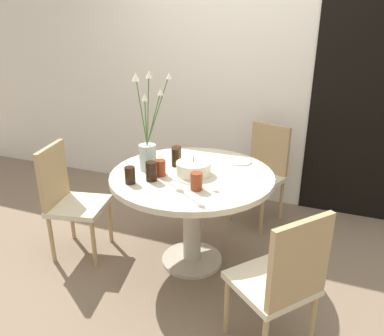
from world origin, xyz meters
TOP-DOWN VIEW (x-y plane):
  - ground_plane at (0.00, 0.00)m, footprint 16.00×16.00m
  - wall_back at (0.00, 1.31)m, footprint 8.00×0.05m
  - doorway_panel at (1.11, 1.28)m, footprint 0.90×0.01m
  - dining_table at (0.00, 0.00)m, footprint 1.17×1.17m
  - chair_far_back at (0.33, 0.91)m, footprint 0.51×0.51m
  - chair_near_front at (-0.95, -0.21)m, footprint 0.48×0.48m
  - chair_right_flank at (0.76, -0.61)m, footprint 0.56×0.56m
  - birthday_cake at (0.02, -0.01)m, footprint 0.24×0.24m
  - flower_vase at (-0.32, -0.04)m, footprint 0.26×0.26m
  - side_plate at (0.26, 0.35)m, footprint 0.18×0.18m
  - drink_glass_0 at (-0.17, 0.09)m, footprint 0.06×0.06m
  - drink_glass_1 at (-0.21, -0.22)m, footprint 0.08×0.08m
  - drink_glass_2 at (0.13, -0.24)m, footprint 0.08×0.08m
  - drink_glass_3 at (-0.19, -0.12)m, footprint 0.07×0.07m
  - drink_glass_4 at (-0.32, -0.32)m, footprint 0.07×0.07m
  - drink_glass_5 at (-0.22, 0.22)m, footprint 0.07×0.07m

SIDE VIEW (x-z plane):
  - ground_plane at x=0.00m, z-range 0.00..0.00m
  - chair_far_back at x=0.33m, z-range 0.05..0.94m
  - chair_near_front at x=-0.95m, z-range 0.05..0.94m
  - chair_right_flank at x=0.76m, z-range 0.05..0.94m
  - dining_table at x=0.00m, z-range 0.23..0.97m
  - side_plate at x=0.26m, z-range 0.74..0.75m
  - birthday_cake at x=0.02m, z-range 0.72..0.86m
  - drink_glass_5 at x=-0.22m, z-range 0.74..0.85m
  - drink_glass_3 at x=-0.19m, z-range 0.74..0.86m
  - drink_glass_4 at x=-0.32m, z-range 0.74..0.86m
  - drink_glass_2 at x=0.13m, z-range 0.74..0.86m
  - drink_glass_1 at x=-0.21m, z-range 0.74..0.88m
  - drink_glass_0 at x=-0.17m, z-range 0.74..0.88m
  - flower_vase at x=-0.32m, z-range 0.56..1.29m
  - doorway_panel at x=1.11m, z-range 0.00..2.05m
  - wall_back at x=0.00m, z-range 0.00..2.60m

